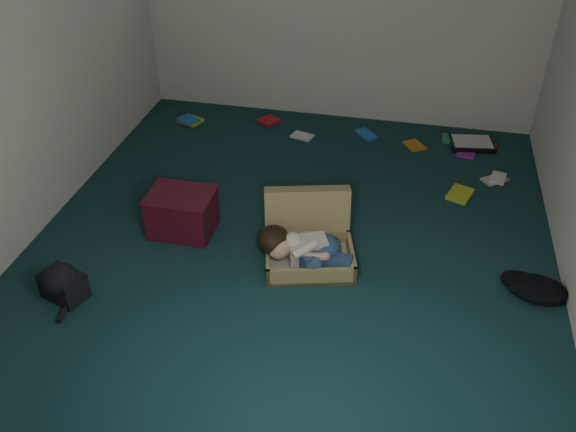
% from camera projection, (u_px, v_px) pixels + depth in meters
% --- Properties ---
extents(floor, '(4.50, 4.50, 0.00)m').
position_uv_depth(floor, '(292.00, 241.00, 4.78)').
color(floor, '#123334').
rests_on(floor, ground).
extents(wall_front, '(4.50, 0.00, 4.50)m').
position_uv_depth(wall_front, '(166.00, 332.00, 2.24)').
color(wall_front, silver).
rests_on(wall_front, ground).
extents(wall_left, '(0.00, 4.50, 4.50)m').
position_uv_depth(wall_left, '(21.00, 62.00, 4.37)').
color(wall_left, silver).
rests_on(wall_left, ground).
extents(suitcase, '(0.79, 0.78, 0.48)m').
position_uv_depth(suitcase, '(308.00, 239.00, 4.57)').
color(suitcase, '#9A8E55').
rests_on(suitcase, floor).
extents(person, '(0.72, 0.36, 0.30)m').
position_uv_depth(person, '(304.00, 249.00, 4.41)').
color(person, silver).
rests_on(person, suitcase).
extents(maroon_bin, '(0.51, 0.40, 0.35)m').
position_uv_depth(maroon_bin, '(182.00, 213.00, 4.79)').
color(maroon_bin, '#490E1D').
rests_on(maroon_bin, floor).
extents(backpack, '(0.44, 0.39, 0.22)m').
position_uv_depth(backpack, '(63.00, 285.00, 4.21)').
color(backpack, black).
rests_on(backpack, floor).
extents(clothing_pile, '(0.52, 0.47, 0.14)m').
position_uv_depth(clothing_pile, '(523.00, 288.00, 4.24)').
color(clothing_pile, black).
rests_on(clothing_pile, floor).
extents(paper_tray, '(0.45, 0.37, 0.06)m').
position_uv_depth(paper_tray, '(472.00, 143.00, 6.01)').
color(paper_tray, black).
rests_on(paper_tray, floor).
extents(book_scatter, '(3.28, 1.26, 0.02)m').
position_uv_depth(book_scatter, '(385.00, 146.00, 6.01)').
color(book_scatter, '#B1C522').
rests_on(book_scatter, floor).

